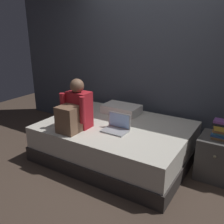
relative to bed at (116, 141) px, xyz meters
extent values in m
plane|color=#47382D|center=(0.20, -0.30, -0.24)|extent=(8.00, 8.00, 0.00)
cube|color=#424751|center=(0.20, 0.90, 1.11)|extent=(5.60, 0.10, 2.70)
cube|color=#332D2B|center=(0.00, 0.00, -0.14)|extent=(2.00, 1.50, 0.20)
cube|color=beige|center=(0.00, 0.00, 0.10)|extent=(1.96, 1.46, 0.30)
cube|color=#474442|center=(1.30, 0.22, 0.02)|extent=(0.44, 0.44, 0.52)
sphere|color=gray|center=(1.30, 0.00, 0.13)|extent=(0.04, 0.04, 0.04)
cube|color=#B21E28|center=(-0.38, -0.31, 0.49)|extent=(0.30, 0.20, 0.48)
sphere|color=brown|center=(-0.38, -0.34, 0.81)|extent=(0.18, 0.18, 0.18)
cube|color=brown|center=(-0.38, -0.53, 0.42)|extent=(0.26, 0.24, 0.34)
cylinder|color=#B21E28|center=(-0.54, -0.45, 0.55)|extent=(0.07, 0.07, 0.34)
cylinder|color=#B21E28|center=(-0.22, -0.45, 0.55)|extent=(0.07, 0.07, 0.34)
cube|color=#9EA0A5|center=(0.11, -0.23, 0.26)|extent=(0.32, 0.22, 0.02)
cube|color=#9EA0A5|center=(0.11, -0.11, 0.37)|extent=(0.32, 0.01, 0.20)
cube|color=#8CB2EA|center=(0.11, -0.12, 0.37)|extent=(0.29, 0.00, 0.18)
cube|color=silver|center=(-0.18, 0.45, 0.31)|extent=(0.56, 0.36, 0.13)
cube|color=brown|center=(1.31, 0.19, 0.29)|extent=(0.19, 0.15, 0.02)
cube|color=#284C84|center=(1.31, 0.21, 0.32)|extent=(0.22, 0.15, 0.03)
cube|color=teal|center=(1.31, 0.21, 0.35)|extent=(0.18, 0.13, 0.03)
cube|color=brown|center=(1.33, 0.20, 0.38)|extent=(0.23, 0.12, 0.04)
cube|color=gold|center=(1.33, 0.19, 0.41)|extent=(0.19, 0.13, 0.03)
cube|color=gold|center=(1.31, 0.20, 0.43)|extent=(0.18, 0.14, 0.02)
cube|color=black|center=(1.31, 0.20, 0.46)|extent=(0.23, 0.13, 0.03)
cube|color=#703D84|center=(1.32, 0.19, 0.49)|extent=(0.22, 0.13, 0.03)
camera|label=1|loc=(1.61, -2.70, 1.52)|focal=39.56mm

